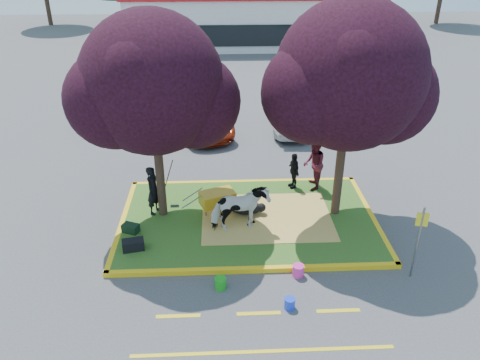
{
  "coord_description": "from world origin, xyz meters",
  "views": [
    {
      "loc": [
        -0.88,
        -12.89,
        8.38
      ],
      "look_at": [
        -0.25,
        0.5,
        1.28
      ],
      "focal_mm": 35.0,
      "sensor_mm": 36.0,
      "label": 1
    }
  ],
  "objects_px": {
    "bucket_pink": "(298,271)",
    "calf": "(247,208)",
    "bucket_blue": "(290,303)",
    "car_silver": "(164,110)",
    "wheelbarrow": "(218,198)",
    "handler": "(154,190)",
    "cow": "(240,209)",
    "car_black": "(103,109)",
    "bucket_green": "(220,283)",
    "sign_post": "(419,236)"
  },
  "relations": [
    {
      "from": "handler",
      "to": "bucket_blue",
      "type": "bearing_deg",
      "value": -115.28
    },
    {
      "from": "cow",
      "to": "bucket_green",
      "type": "height_order",
      "value": "cow"
    },
    {
      "from": "car_silver",
      "to": "handler",
      "type": "bearing_deg",
      "value": 88.98
    },
    {
      "from": "calf",
      "to": "wheelbarrow",
      "type": "distance_m",
      "value": 1.0
    },
    {
      "from": "cow",
      "to": "car_black",
      "type": "bearing_deg",
      "value": 16.06
    },
    {
      "from": "wheelbarrow",
      "to": "car_silver",
      "type": "height_order",
      "value": "car_silver"
    },
    {
      "from": "bucket_pink",
      "to": "car_silver",
      "type": "relative_size",
      "value": 0.09
    },
    {
      "from": "wheelbarrow",
      "to": "bucket_green",
      "type": "height_order",
      "value": "wheelbarrow"
    },
    {
      "from": "cow",
      "to": "car_black",
      "type": "height_order",
      "value": "cow"
    },
    {
      "from": "bucket_green",
      "to": "bucket_pink",
      "type": "relative_size",
      "value": 0.96
    },
    {
      "from": "handler",
      "to": "calf",
      "type": "bearing_deg",
      "value": -69.94
    },
    {
      "from": "bucket_blue",
      "to": "car_black",
      "type": "bearing_deg",
      "value": 118.83
    },
    {
      "from": "handler",
      "to": "bucket_green",
      "type": "bearing_deg",
      "value": -125.82
    },
    {
      "from": "bucket_green",
      "to": "handler",
      "type": "bearing_deg",
      "value": 119.91
    },
    {
      "from": "bucket_pink",
      "to": "car_silver",
      "type": "height_order",
      "value": "car_silver"
    },
    {
      "from": "handler",
      "to": "car_black",
      "type": "height_order",
      "value": "handler"
    },
    {
      "from": "sign_post",
      "to": "bucket_pink",
      "type": "relative_size",
      "value": 6.39
    },
    {
      "from": "calf",
      "to": "car_black",
      "type": "xyz_separation_m",
      "value": [
        -6.59,
        9.18,
        0.3
      ]
    },
    {
      "from": "bucket_pink",
      "to": "car_silver",
      "type": "xyz_separation_m",
      "value": [
        -4.8,
        12.07,
        0.45
      ]
    },
    {
      "from": "bucket_blue",
      "to": "car_black",
      "type": "xyz_separation_m",
      "value": [
        -7.42,
        13.48,
        0.51
      ]
    },
    {
      "from": "car_silver",
      "to": "wheelbarrow",
      "type": "bearing_deg",
      "value": 101.98
    },
    {
      "from": "calf",
      "to": "bucket_pink",
      "type": "distance_m",
      "value": 3.31
    },
    {
      "from": "handler",
      "to": "bucket_blue",
      "type": "distance_m",
      "value": 6.0
    },
    {
      "from": "wheelbarrow",
      "to": "bucket_green",
      "type": "distance_m",
      "value": 3.65
    },
    {
      "from": "sign_post",
      "to": "car_silver",
      "type": "xyz_separation_m",
      "value": [
        -7.9,
        12.23,
        -0.72
      ]
    },
    {
      "from": "cow",
      "to": "car_silver",
      "type": "distance_m",
      "value": 10.46
    },
    {
      "from": "sign_post",
      "to": "car_black",
      "type": "height_order",
      "value": "sign_post"
    },
    {
      "from": "wheelbarrow",
      "to": "sign_post",
      "type": "bearing_deg",
      "value": -53.35
    },
    {
      "from": "handler",
      "to": "car_silver",
      "type": "height_order",
      "value": "handler"
    },
    {
      "from": "car_silver",
      "to": "calf",
      "type": "bearing_deg",
      "value": 107.09
    },
    {
      "from": "wheelbarrow",
      "to": "bucket_pink",
      "type": "height_order",
      "value": "wheelbarrow"
    },
    {
      "from": "calf",
      "to": "handler",
      "type": "distance_m",
      "value": 3.1
    },
    {
      "from": "bucket_green",
      "to": "car_silver",
      "type": "distance_m",
      "value": 12.77
    },
    {
      "from": "handler",
      "to": "bucket_pink",
      "type": "bearing_deg",
      "value": -103.34
    },
    {
      "from": "bucket_pink",
      "to": "bucket_blue",
      "type": "bearing_deg",
      "value": -108.3
    },
    {
      "from": "sign_post",
      "to": "bucket_green",
      "type": "bearing_deg",
      "value": -165.09
    },
    {
      "from": "calf",
      "to": "car_black",
      "type": "relative_size",
      "value": 0.25
    },
    {
      "from": "cow",
      "to": "bucket_pink",
      "type": "bearing_deg",
      "value": -160.87
    },
    {
      "from": "cow",
      "to": "bucket_blue",
      "type": "xyz_separation_m",
      "value": [
        1.1,
        -3.38,
        -0.74
      ]
    },
    {
      "from": "bucket_pink",
      "to": "cow",
      "type": "bearing_deg",
      "value": 125.11
    },
    {
      "from": "bucket_pink",
      "to": "car_silver",
      "type": "distance_m",
      "value": 13.0
    },
    {
      "from": "handler",
      "to": "sign_post",
      "type": "height_order",
      "value": "sign_post"
    },
    {
      "from": "bucket_pink",
      "to": "wheelbarrow",
      "type": "bearing_deg",
      "value": 124.21
    },
    {
      "from": "bucket_blue",
      "to": "car_silver",
      "type": "relative_size",
      "value": 0.08
    },
    {
      "from": "bucket_blue",
      "to": "car_silver",
      "type": "bearing_deg",
      "value": 108.27
    },
    {
      "from": "sign_post",
      "to": "bucket_green",
      "type": "height_order",
      "value": "sign_post"
    },
    {
      "from": "cow",
      "to": "bucket_green",
      "type": "bearing_deg",
      "value": 150.05
    },
    {
      "from": "calf",
      "to": "wheelbarrow",
      "type": "xyz_separation_m",
      "value": [
        -0.94,
        0.14,
        0.3
      ]
    },
    {
      "from": "bucket_pink",
      "to": "calf",
      "type": "bearing_deg",
      "value": 111.98
    },
    {
      "from": "bucket_green",
      "to": "wheelbarrow",
      "type": "bearing_deg",
      "value": 90.62
    }
  ]
}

